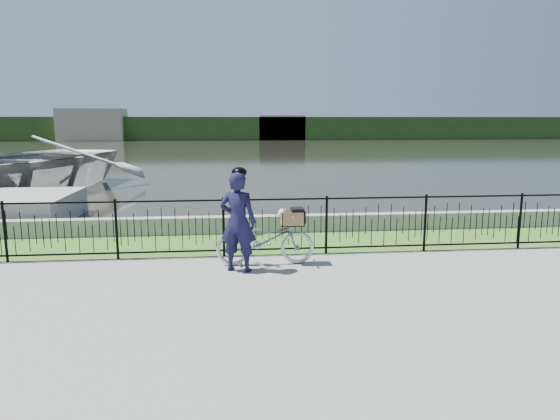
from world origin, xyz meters
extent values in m
plane|color=gray|center=(0.00, 0.00, 0.00)|extent=(120.00, 120.00, 0.00)
cube|color=#3F6C22|center=(0.00, 2.60, 0.00)|extent=(60.00, 2.00, 0.01)
plane|color=black|center=(0.00, 33.00, 0.00)|extent=(120.00, 120.00, 0.00)
cube|color=gray|center=(0.00, 3.60, 0.20)|extent=(60.00, 0.30, 0.40)
cube|color=#26441A|center=(0.00, 60.00, 1.50)|extent=(120.00, 6.00, 3.00)
cube|color=gray|center=(-18.00, 58.00, 2.00)|extent=(8.00, 4.00, 4.00)
cube|color=gray|center=(6.00, 58.50, 1.60)|extent=(6.00, 3.00, 3.20)
imported|color=#B1B5BE|center=(-0.24, 0.98, 0.47)|extent=(1.77, 0.62, 0.93)
cube|color=black|center=(0.25, 0.98, 0.72)|extent=(0.38, 0.18, 0.02)
cube|color=olive|center=(0.25, 0.98, 0.73)|extent=(0.41, 0.29, 0.01)
cube|color=olive|center=(0.25, 1.12, 0.85)|extent=(0.41, 0.02, 0.26)
cube|color=olive|center=(0.25, 0.84, 0.85)|extent=(0.41, 0.01, 0.26)
cube|color=olive|center=(0.45, 0.98, 0.85)|extent=(0.02, 0.29, 0.26)
cube|color=olive|center=(0.05, 0.98, 0.85)|extent=(0.01, 0.29, 0.26)
cube|color=black|center=(0.34, 0.98, 1.01)|extent=(0.23, 0.31, 0.06)
cube|color=black|center=(0.46, 0.98, 0.87)|extent=(0.02, 0.31, 0.21)
ellipsoid|color=silver|center=(0.23, 0.98, 0.85)|extent=(0.31, 0.22, 0.20)
sphere|color=silver|center=(0.06, 0.96, 0.96)|extent=(0.15, 0.15, 0.15)
sphere|color=silver|center=(0.01, 0.94, 0.93)|extent=(0.07, 0.07, 0.07)
sphere|color=black|center=(-0.01, 0.93, 0.92)|extent=(0.02, 0.02, 0.02)
cone|color=#A87546|center=(0.06, 1.02, 1.02)|extent=(0.06, 0.08, 0.08)
cone|color=#A87546|center=(0.08, 0.92, 1.02)|extent=(0.06, 0.08, 0.08)
imported|color=black|center=(-0.74, 0.64, 0.87)|extent=(0.73, 0.59, 1.75)
ellipsoid|color=black|center=(-0.74, 0.64, 1.73)|extent=(0.26, 0.29, 0.18)
imported|color=#ADADAC|center=(-8.66, 10.68, 1.04)|extent=(9.75, 11.70, 2.09)
camera|label=1|loc=(-0.86, -7.80, 2.60)|focal=32.00mm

